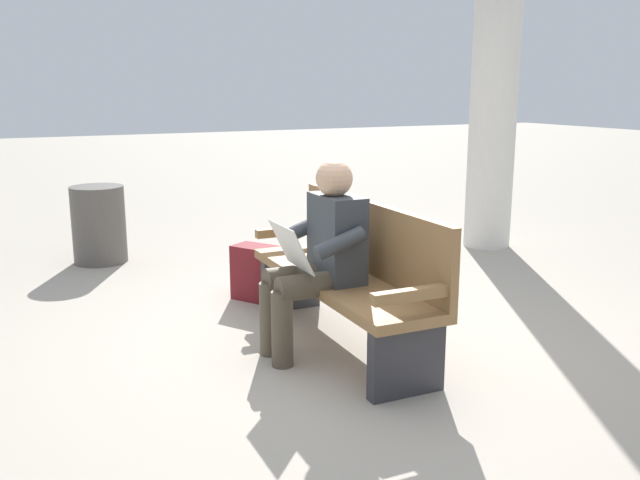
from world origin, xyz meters
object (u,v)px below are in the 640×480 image
object	(u,v)px
support_pillar	(494,92)
trash_bin	(99,224)
bench_near	(350,273)
person_seated	(320,253)
backpack	(257,273)

from	to	relation	value
support_pillar	trash_bin	size ratio (longest dim) A/B	4.35
bench_near	person_seated	distance (m)	0.30
backpack	trash_bin	xyz separation A→B (m)	(1.72, 0.88, 0.15)
bench_near	trash_bin	xyz separation A→B (m)	(2.84, 1.07, -0.10)
bench_near	backpack	bearing A→B (deg)	10.88
person_seated	trash_bin	size ratio (longest dim) A/B	1.66
bench_near	trash_bin	world-z (taller)	bench_near
backpack	person_seated	bearing A→B (deg)	177.38
bench_near	support_pillar	bearing A→B (deg)	-53.70
support_pillar	person_seated	bearing A→B (deg)	123.09
bench_near	backpack	world-z (taller)	bench_near
support_pillar	bench_near	bearing A→B (deg)	124.55
person_seated	support_pillar	distance (m)	3.48
backpack	support_pillar	world-z (taller)	support_pillar
backpack	support_pillar	size ratio (longest dim) A/B	0.14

